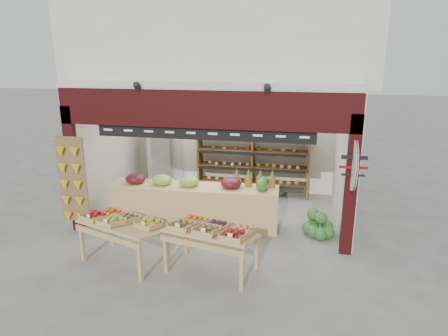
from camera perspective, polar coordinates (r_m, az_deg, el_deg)
ground at (r=9.14m, az=-1.29°, el=-7.39°), size 60.00×60.00×0.00m
shop_structure at (r=9.96m, az=0.64°, el=17.71°), size 6.36×5.12×5.40m
banana_board at (r=8.73m, az=-20.89°, el=-1.83°), size 0.60×0.15×1.80m
gift_sign at (r=7.35m, az=18.02°, el=0.35°), size 0.04×0.93×0.92m
back_shelving at (r=10.45m, az=4.16°, el=1.94°), size 2.91×0.48×1.81m
refrigerator at (r=11.02m, az=-8.40°, el=1.46°), size 0.83×0.83×1.78m
cardboard_stack at (r=10.08m, az=-7.00°, el=-3.83°), size 0.99×0.73×0.61m
mid_counter at (r=8.72m, az=-4.34°, el=-5.12°), size 3.64×0.85×1.12m
display_table_left at (r=7.42m, az=-14.63°, el=-7.50°), size 1.69×1.28×0.97m
display_table_right at (r=6.83m, az=-1.79°, el=-8.92°), size 1.65×1.14×0.97m
watermelon_pile at (r=8.56m, az=13.28°, el=-8.10°), size 0.66×0.68×0.52m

